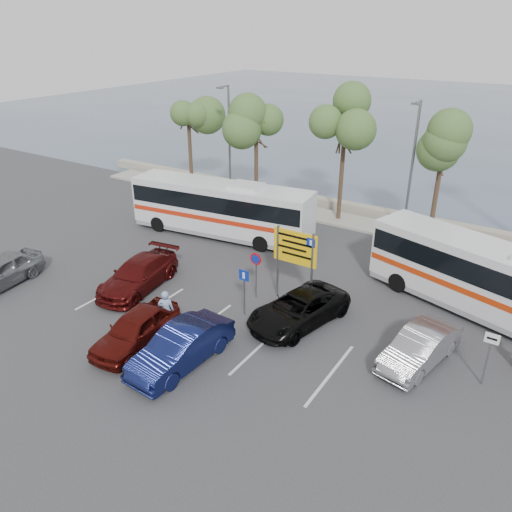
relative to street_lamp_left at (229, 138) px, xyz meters
The scene contains 23 objects.
ground 17.43m from the street_lamp_left, 53.51° to the right, with size 120.00×120.00×0.00m, color #37383A.
kerb_strip 10.99m from the street_lamp_left, ahead, with size 44.00×2.40×0.15m, color #9B998D.
seawall 11.16m from the street_lamp_left, 13.93° to the left, with size 48.00×0.80×0.60m, color gray.
sea 47.77m from the street_lamp_left, 77.86° to the left, with size 140.00×140.00×0.00m, color #3E5163.
tree_far_left 4.38m from the street_lamp_left, behind, with size 3.20×3.20×7.60m.
tree_left 2.49m from the street_lamp_left, 13.51° to the left, with size 3.20×3.20×7.20m.
tree_mid 8.76m from the street_lamp_left, ahead, with size 3.20×3.20×8.00m.
tree_right 14.59m from the street_lamp_left, ahead, with size 3.20×3.20×7.40m.
street_lamp_left is the anchor object (origin of this frame).
street_lamp_right 13.00m from the street_lamp_left, ahead, with size 0.45×1.15×8.01m.
direction_sign 15.24m from the street_lamp_left, 43.17° to the right, with size 2.20×0.12×3.60m.
sign_no_stop 14.88m from the street_lamp_left, 49.83° to the right, with size 0.60×0.08×2.35m.
sign_parking 16.37m from the street_lamp_left, 52.40° to the right, with size 0.50×0.07×2.25m.
sign_taxi 23.38m from the street_lamp_left, 31.27° to the right, with size 0.50×0.07×2.20m.
lane_markings 17.62m from the street_lamp_left, 58.61° to the right, with size 12.02×4.20×0.01m, color silver, non-canonical shape.
coach_bus_left 7.42m from the street_lamp_left, 59.01° to the right, with size 11.52×3.84×3.52m.
coach_bus_right 20.52m from the street_lamp_left, 20.23° to the right, with size 11.49×5.65×3.52m.
car_blue 20.00m from the street_lamp_left, 60.14° to the right, with size 1.63×4.68×1.54m, color #0E1544.
car_maroon 14.58m from the street_lamp_left, 73.47° to the right, with size 2.05×5.05×1.47m, color #4B0D0C.
car_red 18.94m from the street_lamp_left, 66.58° to the right, with size 1.74×4.34×1.48m, color #4D0E0B.
suv_black 17.55m from the street_lamp_left, 44.64° to the right, with size 2.30×4.99×1.39m, color black.
car_silver_b 21.54m from the street_lamp_left, 34.57° to the right, with size 1.48×4.25×1.40m, color gray.
pedestrian_near 17.70m from the street_lamp_left, 63.66° to the right, with size 0.69×0.45×1.88m, color #859AC1.
Camera 1 is at (10.65, -15.22, 12.07)m, focal length 35.00 mm.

